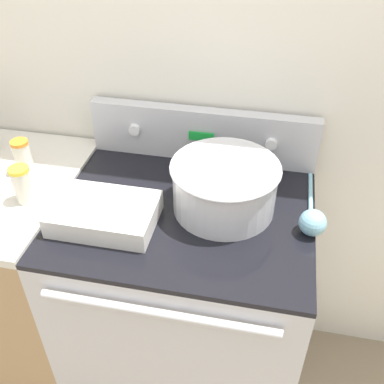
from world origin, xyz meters
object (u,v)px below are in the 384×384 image
object	(u,v)px
casserole_dish	(104,212)
spice_jar_orange_cap	(23,157)
mixing_bowl	(225,185)
spice_jar_yellow_cap	(22,184)
ladle	(312,220)

from	to	relation	value
casserole_dish	spice_jar_orange_cap	distance (m)	0.40
mixing_bowl	spice_jar_yellow_cap	xyz separation A→B (m)	(-0.63, -0.11, -0.02)
ladle	spice_jar_orange_cap	size ratio (longest dim) A/B	2.71
ladle	mixing_bowl	bearing A→B (deg)	169.33
spice_jar_yellow_cap	ladle	bearing A→B (deg)	3.41
mixing_bowl	spice_jar_orange_cap	world-z (taller)	mixing_bowl
mixing_bowl	casserole_dish	distance (m)	0.38
casserole_dish	ladle	size ratio (longest dim) A/B	0.92
spice_jar_yellow_cap	spice_jar_orange_cap	world-z (taller)	same
casserole_dish	spice_jar_yellow_cap	world-z (taller)	spice_jar_yellow_cap
ladle	spice_jar_orange_cap	world-z (taller)	spice_jar_orange_cap
casserole_dish	mixing_bowl	bearing A→B (deg)	22.51
spice_jar_orange_cap	ladle	bearing A→B (deg)	-5.38
ladle	spice_jar_yellow_cap	distance (m)	0.90
mixing_bowl	spice_jar_orange_cap	xyz separation A→B (m)	(-0.70, 0.04, -0.02)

